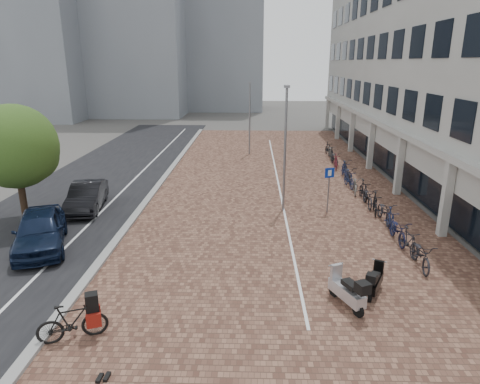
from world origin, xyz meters
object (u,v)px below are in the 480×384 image
object	(u,v)px
car_navy	(40,230)
hero_bike	(72,321)
car_dark	(87,196)
scooter_front	(347,289)
parking_sign	(329,183)
scooter_mid	(375,280)

from	to	relation	value
car_navy	hero_bike	bearing A→B (deg)	-78.63
car_dark	car_navy	bearing A→B (deg)	-100.05
scooter_front	parking_sign	size ratio (longest dim) A/B	0.74
car_dark	hero_bike	distance (m)	11.16
car_dark	hero_bike	bearing A→B (deg)	-79.97
hero_bike	parking_sign	xyz separation A→B (m)	(8.57, 10.35, 0.96)
scooter_mid	parking_sign	bearing A→B (deg)	118.97
hero_bike	scooter_front	xyz separation A→B (m)	(7.73, 1.87, 0.01)
scooter_mid	car_dark	bearing A→B (deg)	174.71
parking_sign	scooter_front	bearing A→B (deg)	-113.65
car_dark	scooter_mid	distance (m)	14.72
scooter_front	scooter_mid	world-z (taller)	scooter_front
car_navy	scooter_front	bearing A→B (deg)	-40.22
car_navy	car_dark	xyz separation A→B (m)	(0.10, 4.72, -0.10)
car_navy	scooter_front	distance (m)	12.11
parking_sign	car_dark	bearing A→B (deg)	161.02
car_dark	hero_bike	size ratio (longest dim) A/B	2.18
parking_sign	car_navy	bearing A→B (deg)	-177.83
car_navy	parking_sign	world-z (taller)	parking_sign
car_dark	scooter_mid	size ratio (longest dim) A/B	2.83
hero_bike	scooter_mid	world-z (taller)	hero_bike
car_navy	parking_sign	distance (m)	13.10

